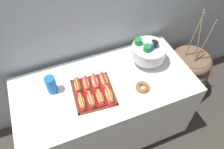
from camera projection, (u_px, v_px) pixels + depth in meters
ground_plane at (107, 127)px, 2.49m from camera, size 10.00×10.00×0.00m
back_wall at (83, 4)px, 1.79m from camera, size 6.00×0.10×2.60m
buffet_table at (106, 108)px, 2.18m from camera, size 1.57×0.76×0.80m
floor_vase at (185, 75)px, 2.61m from camera, size 0.54×0.54×1.21m
serving_tray at (93, 93)px, 1.83m from camera, size 0.36×0.39×0.01m
hot_dog_0 at (82, 102)px, 1.73m from camera, size 0.07×0.16×0.06m
hot_dog_1 at (91, 99)px, 1.74m from camera, size 0.07×0.16×0.06m
hot_dog_2 at (100, 97)px, 1.76m from camera, size 0.07×0.16×0.06m
hot_dog_3 at (109, 95)px, 1.77m from camera, size 0.08×0.18×0.06m
hot_dog_4 at (78, 86)px, 1.83m from camera, size 0.08×0.17×0.06m
hot_dog_5 at (86, 84)px, 1.85m from camera, size 0.08×0.16×0.06m
hot_dog_6 at (95, 82)px, 1.86m from camera, size 0.08×0.17×0.06m
hot_dog_7 at (104, 80)px, 1.88m from camera, size 0.08×0.17×0.06m
punch_bowl at (148, 51)px, 1.96m from camera, size 0.31×0.31×0.25m
cup_stack at (51, 85)px, 1.78m from camera, size 0.09×0.09×0.16m
donut at (142, 87)px, 1.85m from camera, size 0.12×0.12×0.04m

